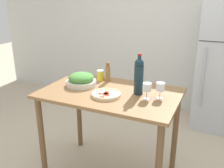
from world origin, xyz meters
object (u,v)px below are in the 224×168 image
object	(u,v)px
wine_glass_near	(147,88)
pepper_mill	(108,72)
salt_canister	(100,75)
wine_glass_far	(160,87)
wine_bottle	(139,76)
salad_bowl	(81,80)
homemade_pizza	(106,94)

from	to	relation	value
wine_glass_near	pepper_mill	world-z (taller)	pepper_mill
salt_canister	wine_glass_far	bearing A→B (deg)	-18.35
wine_bottle	salad_bowl	size ratio (longest dim) A/B	1.25
wine_glass_far	salad_bowl	xyz separation A→B (m)	(-0.79, 0.01, -0.05)
wine_glass_near	salad_bowl	world-z (taller)	wine_glass_near
wine_bottle	salt_canister	distance (m)	0.54
wine_bottle	wine_glass_far	xyz separation A→B (m)	(0.20, -0.02, -0.07)
wine_bottle	wine_glass_near	size ratio (longest dim) A/B	2.58
wine_bottle	salad_bowl	world-z (taller)	wine_bottle
wine_glass_near	pepper_mill	bearing A→B (deg)	150.37
homemade_pizza	wine_glass_far	bearing A→B (deg)	17.81
wine_bottle	salt_canister	world-z (taller)	wine_bottle
wine_glass_far	pepper_mill	bearing A→B (deg)	159.13
wine_bottle	pepper_mill	size ratio (longest dim) A/B	1.78
wine_glass_far	wine_glass_near	bearing A→B (deg)	-150.79
salad_bowl	salt_canister	world-z (taller)	salad_bowl
wine_glass_far	salad_bowl	world-z (taller)	wine_glass_far
wine_glass_far	salt_canister	xyz separation A→B (m)	(-0.69, 0.23, -0.05)
homemade_pizza	pepper_mill	bearing A→B (deg)	113.25
wine_glass_near	salt_canister	size ratio (longest dim) A/B	1.33
wine_bottle	wine_glass_near	world-z (taller)	wine_bottle
wine_glass_near	wine_glass_far	bearing A→B (deg)	29.21
salad_bowl	salt_canister	xyz separation A→B (m)	(0.10, 0.22, -0.00)
wine_bottle	pepper_mill	distance (m)	0.46
wine_glass_far	homemade_pizza	distance (m)	0.47
wine_glass_near	homemade_pizza	bearing A→B (deg)	-165.88
wine_glass_near	salad_bowl	xyz separation A→B (m)	(-0.69, 0.06, -0.04)
wine_glass_near	salt_canister	bearing A→B (deg)	154.19
salad_bowl	salt_canister	size ratio (longest dim) A/B	2.74
wine_glass_near	wine_glass_far	size ratio (longest dim) A/B	1.00
wine_glass_near	homemade_pizza	size ratio (longest dim) A/B	0.55
salad_bowl	pepper_mill	bearing A→B (deg)	50.67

